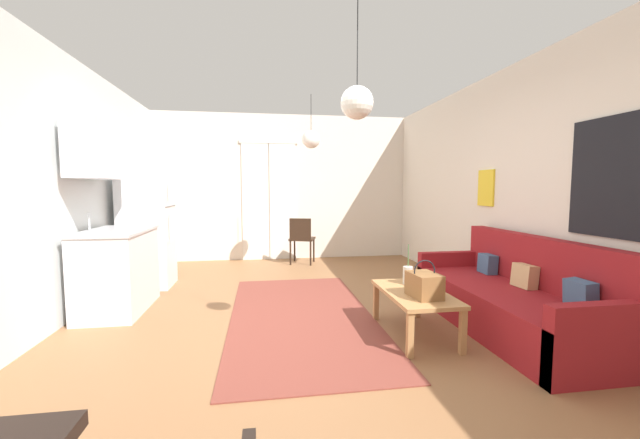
% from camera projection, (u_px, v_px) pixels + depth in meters
% --- Properties ---
extents(ground_plane, '(5.32, 8.05, 0.10)m').
position_uv_depth(ground_plane, '(308.00, 338.00, 3.49)').
color(ground_plane, '#8E603D').
extents(wall_back, '(4.92, 0.13, 2.73)m').
position_uv_depth(wall_back, '(283.00, 188.00, 7.09)').
color(wall_back, silver).
rests_on(wall_back, ground_plane).
extents(wall_right, '(0.12, 7.65, 2.73)m').
position_uv_depth(wall_right, '(546.00, 187.00, 3.74)').
color(wall_right, silver).
rests_on(wall_right, ground_plane).
extents(wall_left, '(0.12, 7.65, 2.73)m').
position_uv_depth(wall_left, '(12.00, 187.00, 3.01)').
color(wall_left, silver).
rests_on(wall_left, ground_plane).
extents(area_rug, '(1.47, 3.07, 0.01)m').
position_uv_depth(area_rug, '(301.00, 315.00, 3.95)').
color(area_rug, brown).
rests_on(area_rug, ground_plane).
extents(couch, '(0.84, 2.15, 0.89)m').
position_uv_depth(couch, '(514.00, 301.00, 3.56)').
color(couch, maroon).
rests_on(couch, ground_plane).
extents(coffee_table, '(0.53, 0.97, 0.41)m').
position_uv_depth(coffee_table, '(415.00, 297.00, 3.41)').
color(coffee_table, '#B27F4C').
rests_on(coffee_table, ground_plane).
extents(bamboo_vase, '(0.10, 0.10, 0.40)m').
position_uv_depth(bamboo_vase, '(408.00, 275.00, 3.66)').
color(bamboo_vase, beige).
rests_on(bamboo_vase, coffee_table).
extents(handbag, '(0.25, 0.33, 0.33)m').
position_uv_depth(handbag, '(424.00, 285.00, 3.22)').
color(handbag, brown).
rests_on(handbag, coffee_table).
extents(refrigerator, '(0.65, 0.59, 1.61)m').
position_uv_depth(refrigerator, '(147.00, 228.00, 5.07)').
color(refrigerator, white).
rests_on(refrigerator, ground_plane).
extents(kitchen_counter, '(0.62, 1.06, 2.06)m').
position_uv_depth(kitchen_counter, '(113.00, 241.00, 4.05)').
color(kitchen_counter, silver).
rests_on(kitchen_counter, ground_plane).
extents(accent_chair, '(0.52, 0.51, 0.83)m').
position_uv_depth(accent_chair, '(302.00, 237.00, 6.60)').
color(accent_chair, black).
rests_on(accent_chair, ground_plane).
extents(pendant_lamp_near, '(0.25, 0.25, 0.87)m').
position_uv_depth(pendant_lamp_near, '(357.00, 103.00, 2.75)').
color(pendant_lamp_near, black).
extents(pendant_lamp_far, '(0.27, 0.27, 0.79)m').
position_uv_depth(pendant_lamp_far, '(311.00, 139.00, 5.52)').
color(pendant_lamp_far, black).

